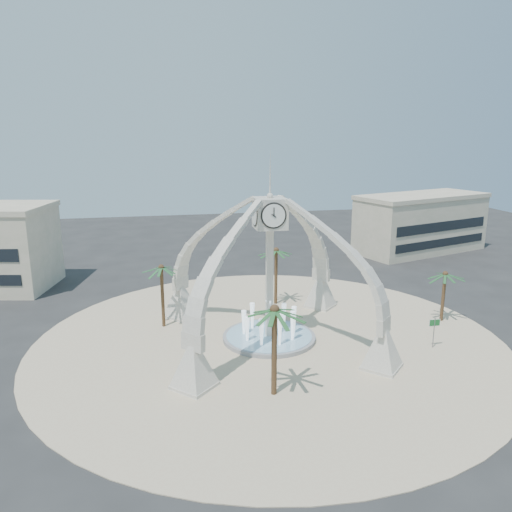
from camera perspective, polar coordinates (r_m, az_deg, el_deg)
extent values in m
plane|color=#282828|center=(43.75, 1.50, -9.53)|extent=(140.00, 140.00, 0.00)
cylinder|color=#C7B694|center=(43.74, 1.50, -9.49)|extent=(40.00, 40.00, 0.06)
cube|color=silver|center=(42.05, 1.54, -3.39)|extent=(0.55, 0.55, 9.80)
cube|color=silver|center=(40.66, 1.60, 4.92)|extent=(2.50, 2.50, 2.50)
cone|color=silver|center=(40.28, 1.63, 9.49)|extent=(0.20, 0.20, 4.00)
cylinder|color=white|center=(39.42, 2.04, 4.63)|extent=(1.84, 0.04, 1.84)
pyramid|color=silver|center=(51.44, 7.38, -4.11)|extent=(3.80, 3.80, 3.20)
pyramid|color=silver|center=(48.80, -8.57, -5.15)|extent=(3.80, 3.80, 3.20)
pyramid|color=silver|center=(35.73, -7.13, -12.44)|extent=(3.80, 3.80, 3.20)
pyramid|color=silver|center=(39.27, 14.25, -10.27)|extent=(3.80, 3.80, 3.20)
cylinder|color=#959598|center=(43.67, 1.50, -9.29)|extent=(8.00, 8.00, 0.40)
cylinder|color=#8EBBD4|center=(43.59, 1.51, -9.02)|extent=(7.40, 7.40, 0.04)
cone|color=white|center=(42.99, 1.52, -7.06)|extent=(0.60, 0.60, 3.20)
cube|color=beige|center=(78.90, 18.29, 3.40)|extent=(21.49, 13.79, 8.00)
cube|color=beige|center=(78.29, 18.53, 6.49)|extent=(21.87, 14.17, 0.60)
cylinder|color=brown|center=(50.22, 20.60, -4.42)|extent=(0.31, 0.31, 4.76)
cylinder|color=brown|center=(46.29, -10.63, -4.60)|extent=(0.31, 0.31, 5.80)
cylinder|color=brown|center=(51.53, 2.29, -2.40)|extent=(0.34, 0.34, 5.89)
cylinder|color=brown|center=(33.98, 2.10, -10.92)|extent=(0.39, 0.39, 6.26)
cylinder|color=slate|center=(44.15, 19.65, -8.28)|extent=(0.09, 0.09, 2.66)
cube|color=#175D26|center=(43.83, 19.74, -7.18)|extent=(0.91, 0.06, 0.53)
cube|color=white|center=(43.83, 19.74, -7.18)|extent=(0.98, 0.04, 0.61)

